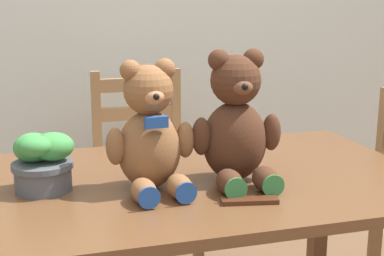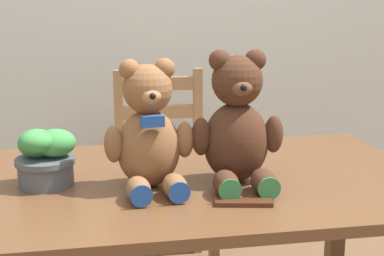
{
  "view_description": "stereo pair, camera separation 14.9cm",
  "coord_description": "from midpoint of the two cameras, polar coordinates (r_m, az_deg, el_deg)",
  "views": [
    {
      "loc": [
        -0.46,
        -1.03,
        1.22
      ],
      "look_at": [
        -0.06,
        0.37,
        0.87
      ],
      "focal_mm": 50.0,
      "sensor_mm": 36.0,
      "label": 1
    },
    {
      "loc": [
        -0.31,
        -1.06,
        1.22
      ],
      "look_at": [
        -0.06,
        0.37,
        0.87
      ],
      "focal_mm": 50.0,
      "sensor_mm": 36.0,
      "label": 2
    }
  ],
  "objects": [
    {
      "name": "wooden_chair_behind",
      "position": [
        2.41,
        -6.94,
        -4.96
      ],
      "size": [
        0.41,
        0.42,
        0.92
      ],
      "rotation": [
        0.0,
        0.0,
        3.14
      ],
      "color": "#997047",
      "rests_on": "ground_plane"
    },
    {
      "name": "dining_table",
      "position": [
        1.63,
        -1.27,
        -8.39
      ],
      "size": [
        1.31,
        0.84,
        0.71
      ],
      "color": "brown",
      "rests_on": "ground_plane"
    },
    {
      "name": "potted_plant",
      "position": [
        1.53,
        -18.39,
        -3.43
      ],
      "size": [
        0.17,
        0.17,
        0.16
      ],
      "color": "#4C5156",
      "rests_on": "dining_table"
    },
    {
      "name": "teddy_bear_left",
      "position": [
        1.46,
        -7.4,
        -0.75
      ],
      "size": [
        0.25,
        0.25,
        0.36
      ],
      "rotation": [
        0.0,
        0.0,
        3.22
      ],
      "color": "brown",
      "rests_on": "dining_table"
    },
    {
      "name": "teddy_bear_right",
      "position": [
        1.51,
        1.95,
        0.2
      ],
      "size": [
        0.26,
        0.26,
        0.38
      ],
      "rotation": [
        0.0,
        0.0,
        3.1
      ],
      "color": "#472819",
      "rests_on": "dining_table"
    },
    {
      "name": "chocolate_bar",
      "position": [
        1.39,
        3.1,
        -7.79
      ],
      "size": [
        0.15,
        0.07,
        0.01
      ],
      "primitive_type": "cube",
      "rotation": [
        0.0,
        0.0,
        -0.19
      ],
      "color": "#472314",
      "rests_on": "dining_table"
    }
  ]
}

